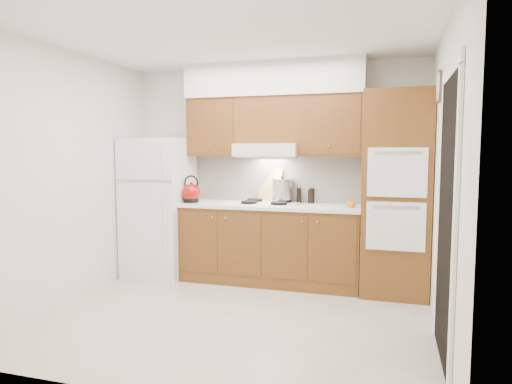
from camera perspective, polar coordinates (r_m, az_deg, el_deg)
floor at (r=4.48m, az=-2.63°, el=-15.30°), size 3.60×3.60×0.00m
ceiling at (r=4.32m, az=-2.78°, el=18.99°), size 3.60×3.60×0.00m
wall_back at (r=5.64m, az=2.34°, el=2.47°), size 3.60×0.02×2.60m
wall_left at (r=5.09m, az=-22.20°, el=1.79°), size 0.02×3.00×2.60m
wall_right at (r=3.99m, az=22.49°, el=0.94°), size 0.02×3.00×2.60m
fridge at (r=5.86m, az=-12.02°, el=-1.86°), size 0.75×0.72×1.72m
base_cabinets at (r=5.45m, az=1.78°, el=-6.64°), size 2.11×0.60×0.90m
countertop at (r=5.37m, az=1.77°, el=-1.74°), size 2.13×0.62×0.04m
backsplash at (r=5.63m, az=2.55°, el=1.64°), size 2.11×0.03×0.56m
oven_cabinet at (r=5.16m, az=17.11°, el=-0.25°), size 0.70×0.65×2.20m
upper_cab_left at (r=5.71m, az=-5.10°, el=8.01°), size 0.63×0.33×0.70m
upper_cab_right at (r=5.35m, az=9.44°, el=8.15°), size 0.73×0.33×0.70m
range_hood at (r=5.42m, az=1.51°, el=5.27°), size 0.75×0.45×0.15m
upper_cab_over_hood at (r=5.49m, az=1.68°, el=8.92°), size 0.75×0.33×0.55m
soffit at (r=5.52m, az=2.17°, el=13.86°), size 2.13×0.36×0.40m
cooktop at (r=5.40m, az=1.31°, el=-1.43°), size 0.74×0.50×0.01m
doorway at (r=3.67m, az=22.72°, el=-3.34°), size 0.02×0.90×2.10m
wall_clock at (r=4.57m, az=21.96°, el=12.14°), size 0.02×0.30×0.30m
kettle at (r=5.57m, az=-8.09°, el=-0.09°), size 0.23×0.23×0.22m
cutting_board at (r=5.61m, az=1.77°, el=0.82°), size 0.33×0.19×0.42m
stock_pot at (r=5.50m, az=3.29°, el=0.26°), size 0.30×0.30×0.25m
condiment_a at (r=5.51m, az=5.38°, el=-0.44°), size 0.07×0.07×0.18m
condiment_b at (r=5.52m, az=6.77°, el=-0.53°), size 0.05×0.05×0.16m
condiment_c at (r=5.51m, az=6.96°, el=-0.45°), size 0.07×0.07×0.18m
orange_near at (r=5.15m, az=11.95°, el=-1.53°), size 0.08×0.08×0.07m
orange_far at (r=5.21m, az=11.59°, el=-1.44°), size 0.09×0.09×0.07m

